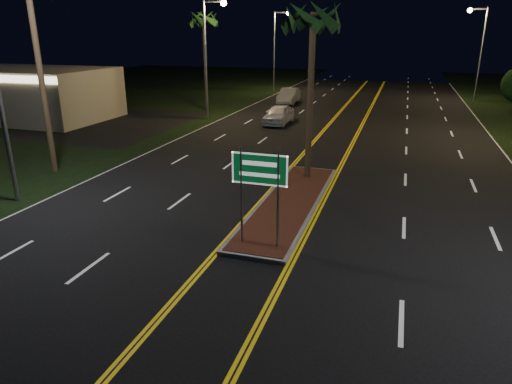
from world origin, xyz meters
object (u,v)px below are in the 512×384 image
at_px(streetlight_left_near, 1,61).
at_px(streetlight_right_far, 478,43).
at_px(highway_sign, 260,178).
at_px(streetlight_left_mid, 210,47).
at_px(palm_left_far, 204,19).
at_px(car_near, 279,113).
at_px(car_far, 289,95).
at_px(commercial_building, 18,93).
at_px(streetlight_left_far, 277,42).
at_px(palm_median, 313,18).
at_px(median_island, 290,203).

distance_m(streetlight_left_near, streetlight_right_far, 43.53).
relative_size(highway_sign, streetlight_left_mid, 0.36).
bearing_deg(streetlight_left_near, palm_left_far, 95.21).
distance_m(streetlight_left_mid, car_near, 7.39).
xyz_separation_m(palm_left_far, car_far, (5.98, 6.58, -6.88)).
bearing_deg(car_far, commercial_building, -144.66).
height_order(streetlight_left_mid, palm_left_far, streetlight_left_mid).
relative_size(streetlight_right_far, car_near, 1.78).
distance_m(streetlight_left_near, car_near, 21.20).
xyz_separation_m(commercial_building, car_near, (20.99, 3.88, -1.16)).
xyz_separation_m(streetlight_left_near, car_far, (3.79, 30.58, -4.79)).
bearing_deg(commercial_building, streetlight_left_near, -46.10).
bearing_deg(streetlight_left_far, palm_left_far, -97.78).
distance_m(palm_left_far, car_near, 11.20).
distance_m(streetlight_left_far, palm_left_far, 16.28).
relative_size(streetlight_left_near, car_near, 1.78).
bearing_deg(streetlight_left_near, car_far, 82.93).
xyz_separation_m(highway_sign, palm_left_far, (-12.80, 25.20, 5.34)).
xyz_separation_m(streetlight_right_far, palm_left_far, (-23.41, -14.00, 2.09)).
height_order(streetlight_left_mid, car_far, streetlight_left_mid).
relative_size(streetlight_left_far, car_near, 1.78).
xyz_separation_m(commercial_building, streetlight_left_near, (15.39, -15.99, 3.65)).
xyz_separation_m(commercial_building, palm_median, (26.00, -9.49, 5.27)).
distance_m(commercial_building, palm_left_far, 16.47).
height_order(median_island, streetlight_right_far, streetlight_right_far).
bearing_deg(car_far, streetlight_right_far, 21.14).
distance_m(highway_sign, car_far, 32.54).
bearing_deg(streetlight_left_mid, highway_sign, -63.41).
bearing_deg(streetlight_right_far, palm_left_far, -149.12).
bearing_deg(streetlight_left_far, streetlight_left_near, -90.00).
bearing_deg(palm_median, streetlight_left_mid, 128.17).
xyz_separation_m(streetlight_left_far, palm_median, (10.61, -33.50, 1.62)).
bearing_deg(median_island, highway_sign, -90.00).
height_order(median_island, car_near, car_near).
bearing_deg(median_island, streetlight_right_far, 73.13).
bearing_deg(highway_sign, palm_left_far, 116.92).
relative_size(streetlight_left_mid, streetlight_left_far, 1.00).
distance_m(highway_sign, streetlight_right_far, 40.74).
distance_m(commercial_building, streetlight_left_far, 28.75).
bearing_deg(highway_sign, median_island, 90.00).
xyz_separation_m(palm_median, car_far, (-6.82, 24.08, -6.41)).
distance_m(highway_sign, palm_left_far, 28.77).
height_order(streetlight_right_far, palm_median, streetlight_right_far).
bearing_deg(commercial_building, palm_left_far, 31.25).
xyz_separation_m(streetlight_right_far, palm_median, (-10.61, -31.50, 1.62)).
relative_size(highway_sign, streetlight_left_far, 0.36).
relative_size(streetlight_left_near, streetlight_left_far, 1.00).
relative_size(highway_sign, streetlight_left_near, 0.36).
relative_size(highway_sign, palm_left_far, 0.36).
distance_m(streetlight_left_far, car_far, 11.23).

